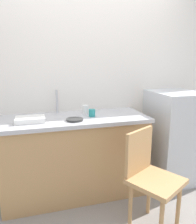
# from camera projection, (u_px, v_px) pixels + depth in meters

# --- Properties ---
(back_wall) EXTENTS (4.80, 0.10, 2.45)m
(back_wall) POSITION_uv_depth(u_px,v_px,m) (82.00, 82.00, 2.65)
(back_wall) COLOR white
(back_wall) RESTS_ON ground_plane
(cabinet_base) EXTENTS (1.52, 0.60, 0.85)m
(cabinet_base) POSITION_uv_depth(u_px,v_px,m) (75.00, 157.00, 2.47)
(cabinet_base) COLOR tan
(cabinet_base) RESTS_ON ground_plane
(countertop) EXTENTS (1.56, 0.64, 0.04)m
(countertop) POSITION_uv_depth(u_px,v_px,m) (74.00, 119.00, 2.36)
(countertop) COLOR #B7B7BC
(countertop) RESTS_ON cabinet_base
(faucet) EXTENTS (0.02, 0.02, 0.26)m
(faucet) POSITION_uv_depth(u_px,v_px,m) (57.00, 101.00, 2.52)
(faucet) COLOR #B7B7BC
(faucet) RESTS_ON countertop
(refrigerator) EXTENTS (0.56, 0.63, 1.11)m
(refrigerator) POSITION_uv_depth(u_px,v_px,m) (173.00, 136.00, 2.75)
(refrigerator) COLOR silver
(refrigerator) RESTS_ON ground_plane
(chair) EXTENTS (0.54, 0.54, 0.89)m
(chair) POSITION_uv_depth(u_px,v_px,m) (150.00, 176.00, 1.92)
(chair) COLOR tan
(chair) RESTS_ON ground_plane
(dish_tray) EXTENTS (0.28, 0.20, 0.05)m
(dish_tray) POSITION_uv_depth(u_px,v_px,m) (30.00, 120.00, 2.16)
(dish_tray) COLOR white
(dish_tray) RESTS_ON countertop
(hotplate) EXTENTS (0.17, 0.17, 0.02)m
(hotplate) POSITION_uv_depth(u_px,v_px,m) (75.00, 120.00, 2.22)
(hotplate) COLOR #2D2D2D
(hotplate) RESTS_ON countertop
(cup_teal) EXTENTS (0.07, 0.07, 0.08)m
(cup_teal) POSITION_uv_depth(u_px,v_px,m) (92.00, 113.00, 2.38)
(cup_teal) COLOR teal
(cup_teal) RESTS_ON countertop
(cup_white) EXTENTS (0.07, 0.07, 0.10)m
(cup_white) POSITION_uv_depth(u_px,v_px,m) (85.00, 109.00, 2.50)
(cup_white) COLOR white
(cup_white) RESTS_ON countertop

